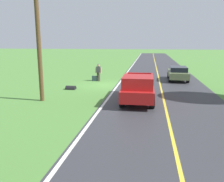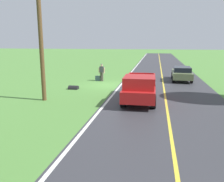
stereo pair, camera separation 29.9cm
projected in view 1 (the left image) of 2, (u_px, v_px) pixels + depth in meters
ground_plane at (105, 85)px, 21.51m from camera, size 200.00×200.00×0.00m
road_surface at (161, 87)px, 20.74m from camera, size 8.04×120.00×0.00m
lane_edge_line at (118, 85)px, 21.33m from camera, size 0.16×117.60×0.00m
lane_centre_line at (161, 87)px, 20.74m from camera, size 0.14×117.60×0.00m
hitchhiker_walking at (99, 71)px, 23.57m from camera, size 0.62×0.52×1.75m
suitcase_carried at (94, 78)px, 23.73m from camera, size 0.47×0.22×0.52m
pickup_truck_passing at (138, 87)px, 15.43m from camera, size 2.16×5.43×1.82m
sedan_near_oncoming at (178, 73)px, 24.02m from camera, size 2.03×4.45×1.41m
utility_pole_roadside at (39, 44)px, 15.13m from camera, size 0.28×0.28×7.51m
drainage_culvert at (71, 89)px, 19.64m from camera, size 0.80×0.60×0.60m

